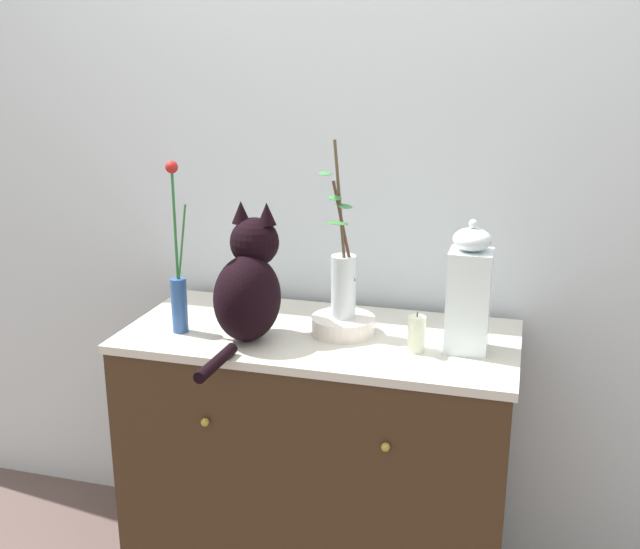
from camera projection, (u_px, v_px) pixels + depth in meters
wall_back at (349, 172)px, 2.43m from camera, size 4.40×0.08×2.60m
sideboard at (320, 462)px, 2.36m from camera, size 1.16×0.56×0.87m
cat_sitting at (249, 285)px, 2.15m from camera, size 0.19×0.46×0.39m
vase_slim_green at (178, 287)px, 2.20m from camera, size 0.06×0.05×0.51m
bowl_porcelain at (343, 325)px, 2.22m from camera, size 0.19×0.19×0.05m
vase_glass_clear at (343, 279)px, 2.18m from camera, size 0.12×0.14×0.52m
jar_lidded_porcelain at (469, 292)px, 2.06m from camera, size 0.12×0.12×0.37m
candle_pillar at (417, 334)px, 2.08m from camera, size 0.05×0.05×0.11m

